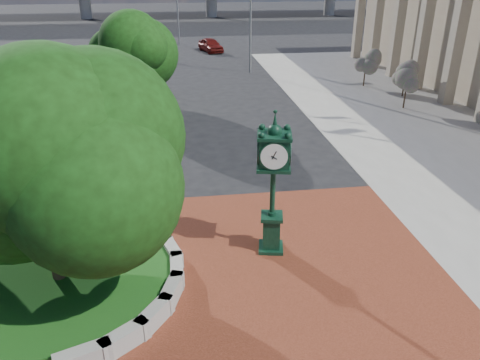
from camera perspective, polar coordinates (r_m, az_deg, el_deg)
name	(u,v)px	position (r m, az deg, el deg)	size (l,w,h in m)	color
ground	(239,273)	(13.93, -0.08, -11.29)	(200.00, 200.00, 0.00)	black
plaza	(244,294)	(13.14, 0.53, -13.78)	(12.00, 12.00, 0.04)	maroon
planter_wall	(145,273)	(13.74, -11.55, -11.08)	(2.96, 6.77, 0.54)	#9E9B93
grass_bed	(61,282)	(14.17, -20.99, -11.55)	(6.10, 6.10, 0.40)	#154112
tree_planter	(38,166)	(12.50, -23.44, 1.63)	(5.20, 5.20, 6.33)	#38281C
tree_street	(132,54)	(29.65, -13.00, 14.71)	(4.40, 4.40, 5.45)	#38281C
post_clock	(273,179)	(13.75, 4.05, 0.13)	(1.08, 1.08, 4.50)	black
parked_car	(211,45)	(49.01, -3.60, 16.10)	(1.56, 3.89, 1.32)	#5A0F0C
shrub_near	(407,83)	(30.65, 19.68, 11.08)	(1.20, 1.20, 2.20)	#38281C
shrub_mid	(406,73)	(33.51, 19.54, 12.20)	(1.20, 1.20, 2.20)	#38281C
shrub_far	(366,64)	(35.63, 15.08, 13.46)	(1.20, 1.20, 2.20)	#38281C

